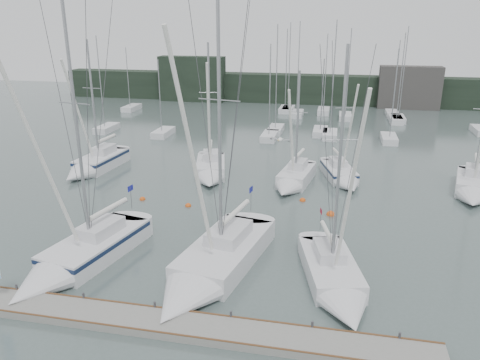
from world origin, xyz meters
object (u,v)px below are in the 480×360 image
sailboat_mid_d (343,176)px  buoy_c (142,200)px  sailboat_near_left (74,260)px  sailboat_mid_c (293,181)px  sailboat_mid_a (93,165)px  sailboat_mid_b (210,172)px  buoy_b (303,201)px  sailboat_near_center (207,272)px  sailboat_near_right (337,286)px  buoy_d (331,215)px  buoy_a (188,206)px  sailboat_mid_e (473,189)px

sailboat_mid_d → buoy_c: sailboat_mid_d is taller
sailboat_near_left → sailboat_mid_c: bearing=68.8°
sailboat_mid_a → sailboat_mid_b: 11.91m
sailboat_mid_c → buoy_b: (1.19, -3.24, -0.58)m
sailboat_near_center → sailboat_mid_b: bearing=115.5°
sailboat_near_center → sailboat_near_right: (7.36, 0.26, -0.09)m
sailboat_mid_b → buoy_d: size_ratio=19.81×
buoy_b → buoy_d: bearing=-47.2°
sailboat_mid_a → buoy_b: size_ratio=26.14×
sailboat_mid_b → sailboat_mid_d: 12.40m
buoy_a → sailboat_near_center: bearing=-66.8°
sailboat_near_center → sailboat_mid_d: size_ratio=1.54×
sailboat_mid_b → buoy_a: 7.20m
buoy_c → sailboat_near_left: bearing=-86.7°
buoy_d → buoy_b: bearing=132.8°
sailboat_mid_d → buoy_b: bearing=-136.2°
sailboat_mid_a → buoy_a: sailboat_mid_a is taller
sailboat_near_right → buoy_c: 19.69m
sailboat_mid_c → buoy_a: bearing=-132.1°
sailboat_mid_a → buoy_a: 13.75m
sailboat_mid_d → sailboat_mid_c: bearing=-168.6°
sailboat_near_left → sailboat_mid_a: (-8.45, 17.85, 0.02)m
sailboat_mid_a → buoy_c: sailboat_mid_a is taller
sailboat_near_right → sailboat_mid_a: bearing=130.4°
sailboat_mid_b → sailboat_mid_e: 23.22m
sailboat_near_right → sailboat_mid_a: (-23.99, 17.25, 0.15)m
buoy_a → buoy_d: buoy_d is taller
sailboat_mid_d → buoy_a: size_ratio=22.50×
buoy_d → sailboat_mid_a: bearing=165.3°
sailboat_mid_a → sailboat_near_center: bearing=-41.7°
sailboat_mid_b → sailboat_mid_a: bearing=168.5°
sailboat_near_right → buoy_a: size_ratio=28.22×
sailboat_mid_c → sailboat_mid_b: bearing=-177.2°
sailboat_near_center → sailboat_mid_a: size_ratio=1.29×
sailboat_near_center → buoy_a: (-4.63, 10.83, -0.62)m
sailboat_near_left → buoy_b: 19.01m
buoy_d → sailboat_near_center: bearing=-120.7°
sailboat_near_center → sailboat_mid_d: bearing=79.5°
buoy_b → buoy_d: size_ratio=0.77×
sailboat_mid_c → sailboat_mid_e: (15.32, 0.83, 0.04)m
sailboat_mid_a → sailboat_mid_c: bearing=3.9°
sailboat_mid_b → sailboat_mid_d: bearing=-7.1°
buoy_b → sailboat_near_center: bearing=-107.4°
sailboat_mid_e → buoy_b: (-14.13, -4.07, -0.62)m
sailboat_near_center → sailboat_mid_b: 18.61m
sailboat_mid_a → sailboat_mid_e: (35.12, 0.49, -0.06)m
sailboat_near_center → sailboat_mid_b: sailboat_near_center is taller
sailboat_near_right → buoy_c: bearing=131.6°
sailboat_mid_d → sailboat_mid_e: bearing=-23.5°
sailboat_near_right → sailboat_mid_d: 19.20m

